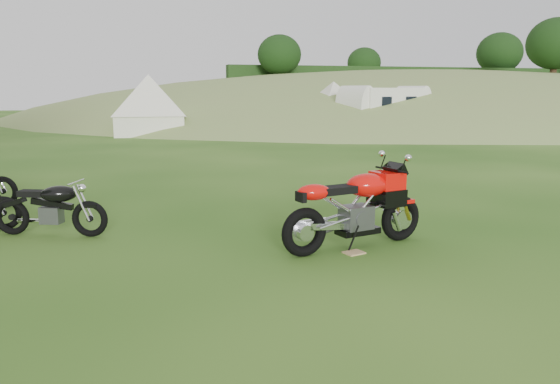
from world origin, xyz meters
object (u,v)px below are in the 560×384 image
object	(u,v)px
sport_motorcycle	(355,202)
tent_left	(149,106)
vintage_moto_a	(50,207)
tent_right	(333,107)
caravan	(385,110)
plywood_board	(354,253)

from	to	relation	value
sport_motorcycle	tent_left	size ratio (longest dim) A/B	0.69
vintage_moto_a	tent_left	world-z (taller)	tent_left
vintage_moto_a	tent_left	xyz separation A→B (m)	(2.30, 19.38, 0.96)
tent_left	tent_right	size ratio (longest dim) A/B	1.07
sport_motorcycle	vintage_moto_a	xyz separation A→B (m)	(-4.28, 1.85, -0.21)
vintage_moto_a	caravan	distance (m)	22.36
plywood_board	tent_right	distance (m)	23.09
sport_motorcycle	tent_left	bearing A→B (deg)	82.29
plywood_board	tent_right	xyz separation A→B (m)	(7.96, 21.63, 1.32)
plywood_board	tent_right	world-z (taller)	tent_right
tent_left	caravan	world-z (taller)	tent_left
vintage_moto_a	tent_right	xyz separation A→B (m)	(12.14, 19.52, 0.86)
tent_left	tent_right	world-z (taller)	tent_left
tent_right	caravan	bearing A→B (deg)	-58.18
sport_motorcycle	caravan	size ratio (longest dim) A/B	0.44
caravan	tent_right	bearing A→B (deg)	113.29
plywood_board	caravan	xyz separation A→B (m)	(9.98, 19.42, 1.18)
plywood_board	tent_left	xyz separation A→B (m)	(-1.87, 21.50, 1.41)
tent_right	caravan	world-z (taller)	tent_right
sport_motorcycle	plywood_board	size ratio (longest dim) A/B	8.44
vintage_moto_a	plywood_board	bearing A→B (deg)	-5.56
tent_left	vintage_moto_a	bearing A→B (deg)	-92.99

